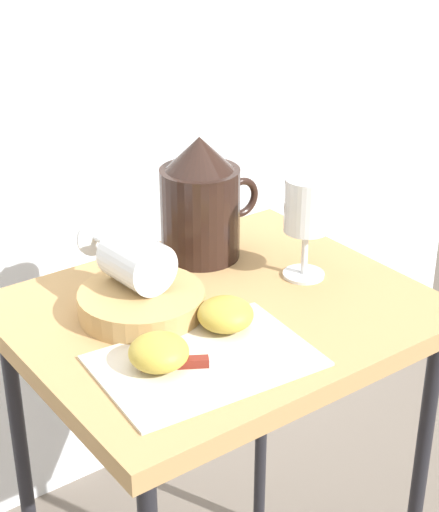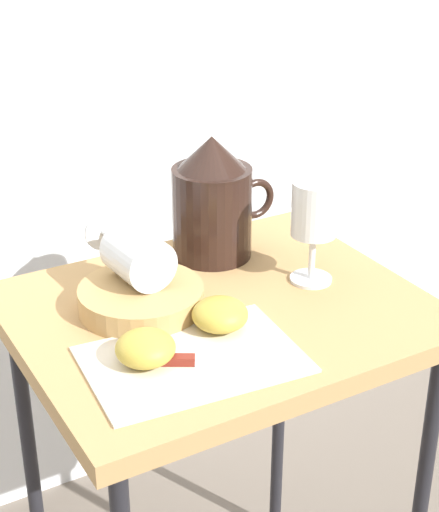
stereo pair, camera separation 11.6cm
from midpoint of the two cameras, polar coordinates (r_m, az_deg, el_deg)
name	(u,v)px [view 2 (the right image)]	position (r m, az deg, el deg)	size (l,w,h in m)	color
table	(219,349)	(1.23, 2.71, -6.43)	(0.58, 0.47, 0.71)	#AD8451
linen_napkin	(193,360)	(1.07, 1.27, -7.18)	(0.27, 0.18, 0.00)	beige
basket_tray	(141,298)	(1.18, -2.59, -2.99)	(0.18, 0.18, 0.04)	tan
pitcher	(213,209)	(1.31, 2.05, 3.21)	(0.18, 0.13, 0.20)	black
wine_glass_upright	(314,215)	(1.24, 9.14, 2.75)	(0.07, 0.07, 0.16)	silver
wine_glass_tipped_near	(137,256)	(1.18, -2.90, -0.04)	(0.08, 0.16, 0.08)	silver
apple_half_left	(145,348)	(1.05, -1.94, -6.41)	(0.08, 0.08, 0.04)	#B29938
apple_half_right	(220,314)	(1.13, 2.99, -4.09)	(0.08, 0.08, 0.04)	#B29938
knife	(190,361)	(1.06, 1.12, -7.29)	(0.20, 0.13, 0.01)	silver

